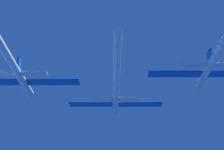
# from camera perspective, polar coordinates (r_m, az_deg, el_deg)

# --- Properties ---
(jet_lead) EXTENTS (16.84, 39.35, 2.79)m
(jet_lead) POSITION_cam_1_polar(r_m,az_deg,el_deg) (70.35, 0.34, -2.03)
(jet_lead) COLOR silver
(jet_left_wing) EXTENTS (16.84, 41.05, 2.79)m
(jet_left_wing) POSITION_cam_1_polar(r_m,az_deg,el_deg) (56.92, -13.63, 2.11)
(jet_left_wing) COLOR silver
(jet_right_wing) EXTENTS (16.84, 44.73, 2.79)m
(jet_right_wing) POSITION_cam_1_polar(r_m,az_deg,el_deg) (55.42, 14.23, 3.93)
(jet_right_wing) COLOR silver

